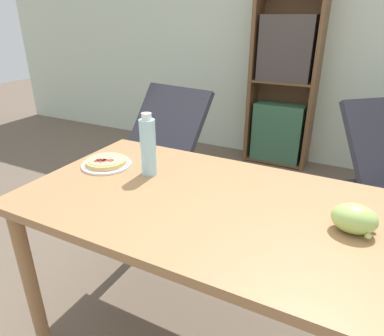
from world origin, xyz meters
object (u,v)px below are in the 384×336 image
lounge_chair_near (156,165)px  drink_bottle (148,146)px  pizza_on_plate (106,163)px  bookshelf (282,89)px  grape_bunch (355,219)px

lounge_chair_near → drink_bottle: bearing=-48.4°
pizza_on_plate → drink_bottle: (0.23, 0.02, 0.11)m
pizza_on_plate → bookshelf: bookshelf is taller
drink_bottle → bookshelf: (0.04, 2.26, -0.14)m
grape_bunch → lounge_chair_near: (-1.50, 1.11, -0.54)m
pizza_on_plate → drink_bottle: 0.26m
drink_bottle → lounge_chair_near: drink_bottle is taller
bookshelf → grape_bunch: bearing=-71.2°
grape_bunch → lounge_chair_near: 1.94m
pizza_on_plate → bookshelf: size_ratio=0.14×
pizza_on_plate → lounge_chair_near: size_ratio=0.26×
pizza_on_plate → drink_bottle: size_ratio=0.84×
grape_bunch → bookshelf: bearing=108.8°
lounge_chair_near → grape_bunch: bearing=-27.5°
pizza_on_plate → drink_bottle: bearing=4.3°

